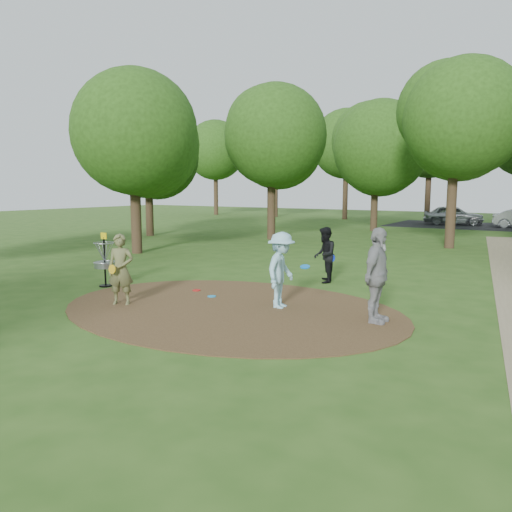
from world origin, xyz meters
The scene contains 12 objects.
ground centered at (0.00, 0.00, 0.00)m, with size 100.00×100.00×0.00m, color #2D5119.
dirt_clearing centered at (0.00, 0.00, 0.01)m, with size 8.40×8.40×0.02m, color #47301C.
parking_lot centered at (2.00, 30.00, 0.00)m, with size 14.00×8.00×0.01m, color black.
player_observer_with_disc centered at (-2.41, -1.04, 0.86)m, with size 0.75×0.66×1.71m.
player_throwing_with_disc centered at (1.00, 0.71, 0.89)m, with size 1.18×1.23×1.79m.
player_walking_with_disc centered at (0.55, 4.15, 0.83)m, with size 0.88×0.98×1.65m.
player_waiting_with_disc centered at (3.30, 0.62, 1.00)m, with size 0.49×1.17×2.00m.
disc_ground_cyan centered at (-1.06, 0.75, 0.03)m, with size 0.22×0.22×0.02m, color #1A91D6.
disc_ground_red centered at (-1.87, 1.14, 0.03)m, with size 0.22×0.22×0.02m, color red.
car_left centered at (-0.69, 30.31, 0.73)m, with size 1.72×4.27×1.45m, color #969A9D.
disc_golf_basket centered at (-4.50, 0.30, 0.87)m, with size 0.63×0.63×1.54m.
tree_ring centered at (1.79, 10.16, 5.22)m, with size 37.73×46.02×9.47m.
Camera 1 is at (6.54, -9.30, 2.82)m, focal length 35.00 mm.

